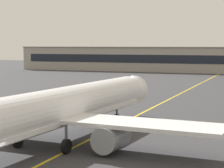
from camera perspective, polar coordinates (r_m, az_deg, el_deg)
The scene contains 2 objects.
taxiway_centreline at distance 58.75m, azimuth 3.15°, elevation -4.17°, with size 0.30×180.00×0.01m, color yellow.
airliner_foreground at distance 41.30m, azimuth -7.78°, elevation -3.47°, with size 32.27×41.53×11.65m.
Camera 1 is at (17.44, -25.28, 9.56)m, focal length 70.31 mm.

